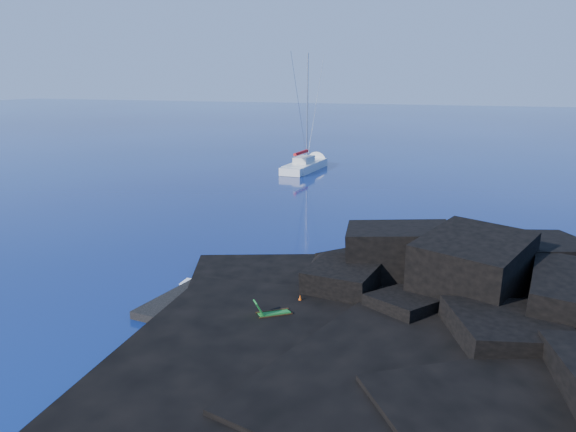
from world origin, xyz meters
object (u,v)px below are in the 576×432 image
marker_cone (300,301)px  sunbather (270,303)px  sailboat (305,170)px  deck_chair (274,309)px

marker_cone → sunbather: bearing=-155.6°
sailboat → marker_cone: size_ratio=25.35×
sailboat → sunbather: size_ratio=7.95×
deck_chair → sailboat: bearing=68.1°
deck_chair → sunbather: 1.44m
sailboat → marker_cone: bearing=-69.7°
sailboat → deck_chair: size_ratio=8.71×
deck_chair → marker_cone: bearing=35.1°
deck_chair → marker_cone: deck_chair is taller
sunbather → marker_cone: (1.21, 0.55, 0.09)m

